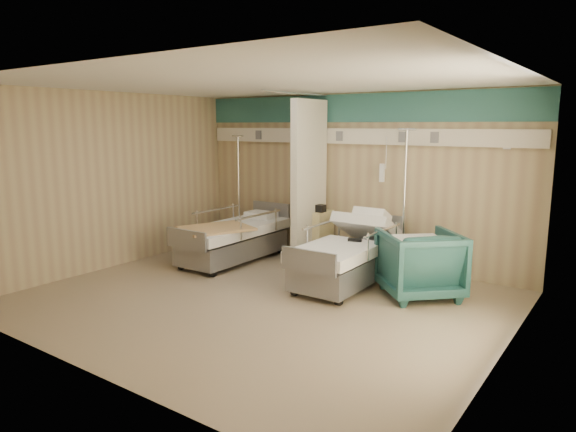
{
  "coord_description": "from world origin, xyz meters",
  "views": [
    {
      "loc": [
        4.01,
        -5.09,
        2.29
      ],
      "look_at": [
        0.02,
        0.6,
        1.05
      ],
      "focal_mm": 32.0,
      "sensor_mm": 36.0,
      "label": 1
    }
  ],
  "objects_px": {
    "visitor_armchair": "(419,264)",
    "bed_right": "(348,263)",
    "iv_stand_left": "(239,226)",
    "bed_left": "(233,243)",
    "iv_stand_right": "(402,247)",
    "bedside_cabinet": "(314,235)"
  },
  "relations": [
    {
      "from": "visitor_armchair",
      "to": "bed_right",
      "type": "bearing_deg",
      "value": -40.45
    },
    {
      "from": "visitor_armchair",
      "to": "iv_stand_left",
      "type": "relative_size",
      "value": 0.47
    },
    {
      "from": "bed_left",
      "to": "visitor_armchair",
      "type": "xyz_separation_m",
      "value": [
        3.24,
        0.06,
        0.14
      ]
    },
    {
      "from": "bed_left",
      "to": "iv_stand_right",
      "type": "xyz_separation_m",
      "value": [
        2.7,
        0.78,
        0.14
      ]
    },
    {
      "from": "bed_right",
      "to": "visitor_armchair",
      "type": "height_order",
      "value": "visitor_armchair"
    },
    {
      "from": "bed_left",
      "to": "iv_stand_left",
      "type": "height_order",
      "value": "iv_stand_left"
    },
    {
      "from": "iv_stand_right",
      "to": "bed_left",
      "type": "bearing_deg",
      "value": -163.94
    },
    {
      "from": "visitor_armchair",
      "to": "bedside_cabinet",
      "type": "bearing_deg",
      "value": -64.81
    },
    {
      "from": "bed_left",
      "to": "iv_stand_right",
      "type": "relative_size",
      "value": 0.97
    },
    {
      "from": "visitor_armchair",
      "to": "iv_stand_right",
      "type": "distance_m",
      "value": 0.9
    },
    {
      "from": "bed_right",
      "to": "iv_stand_right",
      "type": "distance_m",
      "value": 0.94
    },
    {
      "from": "bedside_cabinet",
      "to": "visitor_armchair",
      "type": "relative_size",
      "value": 0.86
    },
    {
      "from": "bed_left",
      "to": "iv_stand_left",
      "type": "xyz_separation_m",
      "value": [
        -0.48,
        0.73,
        0.12
      ]
    },
    {
      "from": "bed_right",
      "to": "bedside_cabinet",
      "type": "distance_m",
      "value": 1.46
    },
    {
      "from": "bed_right",
      "to": "bedside_cabinet",
      "type": "relative_size",
      "value": 2.54
    },
    {
      "from": "bed_right",
      "to": "iv_stand_right",
      "type": "xyz_separation_m",
      "value": [
        0.5,
        0.78,
        0.14
      ]
    },
    {
      "from": "bedside_cabinet",
      "to": "iv_stand_right",
      "type": "xyz_separation_m",
      "value": [
        1.65,
        -0.12,
        0.03
      ]
    },
    {
      "from": "bed_right",
      "to": "bed_left",
      "type": "relative_size",
      "value": 1.0
    },
    {
      "from": "bed_right",
      "to": "iv_stand_right",
      "type": "bearing_deg",
      "value": 57.25
    },
    {
      "from": "bed_right",
      "to": "bed_left",
      "type": "distance_m",
      "value": 2.2
    },
    {
      "from": "bed_left",
      "to": "visitor_armchair",
      "type": "distance_m",
      "value": 3.24
    },
    {
      "from": "bedside_cabinet",
      "to": "visitor_armchair",
      "type": "bearing_deg",
      "value": -20.92
    }
  ]
}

